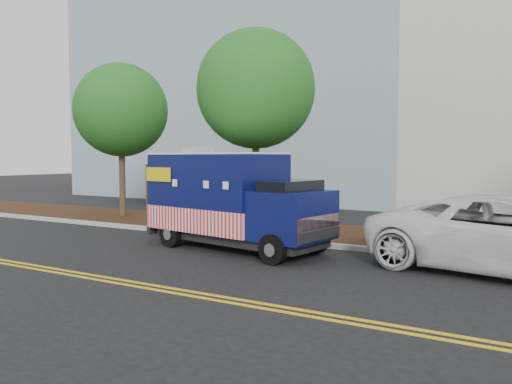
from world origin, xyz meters
The scene contains 9 objects.
ground centered at (0.00, 0.00, 0.00)m, with size 120.00×120.00×0.00m, color black.
curb centered at (0.00, 1.40, 0.07)m, with size 120.00×0.18×0.15m, color #9E9E99.
mulch_strip centered at (0.00, 3.50, 0.07)m, with size 120.00×4.00×0.15m, color black.
centerline_near centered at (0.00, -4.45, 0.01)m, with size 120.00×0.10×0.01m, color gold.
centerline_far centered at (0.00, -4.70, 0.01)m, with size 120.00×0.10×0.01m, color gold.
tree_a centered at (-7.47, 3.36, 4.65)m, with size 3.94×3.94×6.63m.
tree_b centered at (-0.84, 3.29, 5.08)m, with size 4.24×4.24×7.20m.
sign_post centered at (-4.51, 1.63, 1.20)m, with size 0.06×0.06×2.40m, color #473828.
food_truck centered at (0.23, -0.09, 1.36)m, with size 5.95×3.03×2.99m.
Camera 1 is at (8.11, -12.24, 2.67)m, focal length 35.00 mm.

